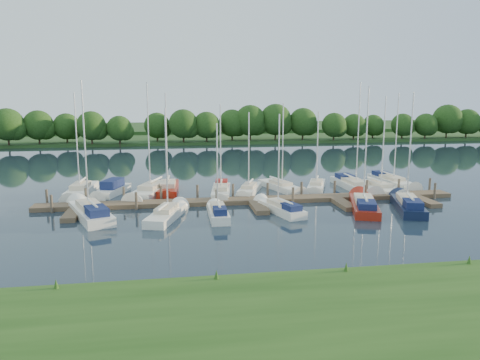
{
  "coord_description": "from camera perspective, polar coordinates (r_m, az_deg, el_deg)",
  "views": [
    {
      "loc": [
        -7.95,
        -34.86,
        10.1
      ],
      "look_at": [
        -1.23,
        8.0,
        2.2
      ],
      "focal_mm": 35.0,
      "sensor_mm": 36.0,
      "label": 1
    }
  ],
  "objects": [
    {
      "name": "sailboat_n_6",
      "position": [
        50.77,
        5.03,
        -0.89
      ],
      "size": [
        3.62,
        7.63,
        9.61
      ],
      "rotation": [
        0.0,
        0.0,
        3.44
      ],
      "color": "white",
      "rests_on": "ground"
    },
    {
      "name": "dock",
      "position": [
        44.04,
        1.72,
        -2.68
      ],
      "size": [
        40.0,
        6.0,
        0.4
      ],
      "color": "#4E3E2C",
      "rests_on": "ground"
    },
    {
      "name": "sailboat_n_7",
      "position": [
        51.43,
        9.29,
        -0.83
      ],
      "size": [
        3.64,
        6.7,
        8.71
      ],
      "rotation": [
        0.0,
        0.0,
        2.76
      ],
      "color": "white",
      "rests_on": "ground"
    },
    {
      "name": "mooring_pilings",
      "position": [
        45.03,
        1.46,
        -1.86
      ],
      "size": [
        38.24,
        2.84,
        2.0
      ],
      "color": "#473D33",
      "rests_on": "ground"
    },
    {
      "name": "ground",
      "position": [
        37.16,
        3.8,
        -5.48
      ],
      "size": [
        260.0,
        260.0,
        0.0
      ],
      "primitive_type": "plane",
      "color": "#192532",
      "rests_on": "ground"
    },
    {
      "name": "sailboat_s_4",
      "position": [
        43.42,
        14.84,
        -3.04
      ],
      "size": [
        4.36,
        8.87,
        11.28
      ],
      "rotation": [
        0.0,
        0.0,
        -0.32
      ],
      "color": "maroon",
      "rests_on": "ground"
    },
    {
      "name": "sailboat_s_2",
      "position": [
        39.21,
        -2.69,
        -4.11
      ],
      "size": [
        1.55,
        6.22,
        8.25
      ],
      "rotation": [
        0.0,
        0.0,
        -0.01
      ],
      "color": "white",
      "rests_on": "ground"
    },
    {
      "name": "sailboat_n_8",
      "position": [
        52.63,
        13.76,
        -0.7
      ],
      "size": [
        2.41,
        9.39,
        11.81
      ],
      "rotation": [
        0.0,
        0.0,
        3.16
      ],
      "color": "white",
      "rests_on": "ground"
    },
    {
      "name": "sailboat_s_3",
      "position": [
        41.0,
        4.93,
        -3.52
      ],
      "size": [
        3.19,
        6.92,
        8.89
      ],
      "rotation": [
        0.0,
        0.0,
        0.28
      ],
      "color": "white",
      "rests_on": "ground"
    },
    {
      "name": "sailboat_n_2",
      "position": [
        48.73,
        -10.74,
        -1.49
      ],
      "size": [
        4.8,
        9.22,
        11.82
      ],
      "rotation": [
        0.0,
        0.0,
        2.79
      ],
      "color": "white",
      "rests_on": "ground"
    },
    {
      "name": "sailboat_s_5",
      "position": [
        44.33,
        19.73,
        -3.01
      ],
      "size": [
        4.08,
        8.39,
        10.83
      ],
      "rotation": [
        0.0,
        0.0,
        -0.31
      ],
      "color": "#0F1833",
      "rests_on": "ground"
    },
    {
      "name": "sailboat_n_5",
      "position": [
        48.9,
        1.11,
        -1.28
      ],
      "size": [
        3.53,
        6.76,
        8.71
      ],
      "rotation": [
        0.0,
        0.0,
        2.78
      ],
      "color": "white",
      "rests_on": "ground"
    },
    {
      "name": "far_shore",
      "position": [
        110.58,
        -4.77,
        5.2
      ],
      "size": [
        180.0,
        30.0,
        0.6
      ],
      "primitive_type": "cube",
      "color": "#1C3D17",
      "rests_on": "ground"
    },
    {
      "name": "sailboat_n_3",
      "position": [
        49.51,
        -8.77,
        -1.24
      ],
      "size": [
        2.35,
        8.37,
        10.76
      ],
      "rotation": [
        0.0,
        0.0,
        3.09
      ],
      "color": "maroon",
      "rests_on": "ground"
    },
    {
      "name": "sailboat_s_1",
      "position": [
        39.35,
        -8.89,
        -4.26
      ],
      "size": [
        3.58,
        7.34,
        9.47
      ],
      "rotation": [
        0.0,
        0.0,
        -0.32
      ],
      "color": "white",
      "rests_on": "ground"
    },
    {
      "name": "treeline",
      "position": [
        97.33,
        -3.66,
        6.72
      ],
      "size": [
        145.98,
        9.53,
        7.98
      ],
      "color": "#38281C",
      "rests_on": "ground"
    },
    {
      "name": "near_bank",
      "position": [
        22.72,
        13.03,
        -15.67
      ],
      "size": [
        90.0,
        10.0,
        0.5
      ],
      "primitive_type": "cube",
      "color": "#1F4513",
      "rests_on": "ground"
    },
    {
      "name": "distant_hill",
      "position": [
        135.42,
        -5.55,
        6.29
      ],
      "size": [
        220.0,
        40.0,
        1.4
      ],
      "primitive_type": "cube",
      "color": "#345826",
      "rests_on": "ground"
    },
    {
      "name": "sailboat_n_4",
      "position": [
        47.74,
        -2.33,
        -1.5
      ],
      "size": [
        2.68,
        7.51,
        9.6
      ],
      "rotation": [
        0.0,
        0.0,
        2.99
      ],
      "color": "white",
      "rests_on": "ground"
    },
    {
      "name": "motorboat",
      "position": [
        49.89,
        -15.35,
        -1.28
      ],
      "size": [
        3.4,
        6.2,
        1.94
      ],
      "rotation": [
        0.0,
        0.0,
        2.81
      ],
      "color": "white",
      "rests_on": "ground"
    },
    {
      "name": "sailboat_n_0",
      "position": [
        50.55,
        -18.85,
        -1.44
      ],
      "size": [
        2.47,
        8.41,
        10.81
      ],
      "rotation": [
        0.0,
        0.0,
        3.07
      ],
      "color": "white",
      "rests_on": "ground"
    },
    {
      "name": "sailboat_n_9",
      "position": [
        51.58,
        16.66,
        -1.1
      ],
      "size": [
        2.63,
        8.24,
        10.38
      ],
      "rotation": [
        0.0,
        0.0,
        3.24
      ],
      "color": "white",
      "rests_on": "ground"
    },
    {
      "name": "sailboat_n_10",
      "position": [
        56.17,
        18.0,
        -0.22
      ],
      "size": [
        2.55,
        8.5,
        10.68
      ],
      "rotation": [
        0.0,
        0.0,
        3.22
      ],
      "color": "white",
      "rests_on": "ground"
    },
    {
      "name": "sailboat_s_0",
      "position": [
        41.23,
        -17.8,
        -3.88
      ],
      "size": [
        4.82,
        9.12,
        11.78
      ],
      "rotation": [
        0.0,
        0.0,
        0.37
      ],
      "color": "white",
      "rests_on": "ground"
    }
  ]
}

